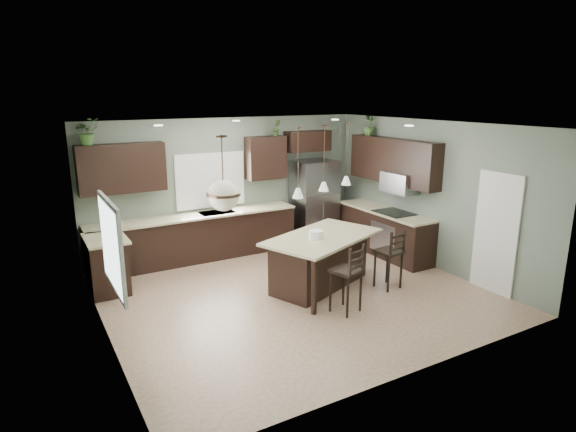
# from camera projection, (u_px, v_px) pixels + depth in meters

# --- Properties ---
(ground) EXTENTS (6.00, 6.00, 0.00)m
(ground) POSITION_uv_depth(u_px,v_px,m) (295.00, 293.00, 8.12)
(ground) COLOR #9E8466
(ground) RESTS_ON ground
(pantry_door) EXTENTS (0.04, 0.82, 2.04)m
(pantry_door) POSITION_uv_depth(u_px,v_px,m) (496.00, 233.00, 8.00)
(pantry_door) COLOR white
(pantry_door) RESTS_ON ground
(window_back) EXTENTS (1.35, 0.02, 1.00)m
(window_back) POSITION_uv_depth(u_px,v_px,m) (210.00, 180.00, 9.84)
(window_back) COLOR white
(window_back) RESTS_ON room_shell
(window_left) EXTENTS (0.02, 1.10, 1.00)m
(window_left) POSITION_uv_depth(u_px,v_px,m) (110.00, 246.00, 5.63)
(window_left) COLOR white
(window_left) RESTS_ON room_shell
(left_return_cabs) EXTENTS (0.60, 0.90, 0.90)m
(left_return_cabs) POSITION_uv_depth(u_px,v_px,m) (107.00, 266.00, 8.14)
(left_return_cabs) COLOR black
(left_return_cabs) RESTS_ON ground
(left_return_countertop) EXTENTS (0.66, 0.96, 0.04)m
(left_return_countertop) POSITION_uv_depth(u_px,v_px,m) (105.00, 239.00, 8.03)
(left_return_countertop) COLOR #BCB68E
(left_return_countertop) RESTS_ON left_return_cabs
(back_lower_cabs) EXTENTS (4.20, 0.60, 0.90)m
(back_lower_cabs) POSITION_uv_depth(u_px,v_px,m) (196.00, 238.00, 9.66)
(back_lower_cabs) COLOR black
(back_lower_cabs) RESTS_ON ground
(back_countertop) EXTENTS (4.20, 0.66, 0.04)m
(back_countertop) POSITION_uv_depth(u_px,v_px,m) (196.00, 216.00, 9.53)
(back_countertop) COLOR #BCB68E
(back_countertop) RESTS_ON back_lower_cabs
(sink_inset) EXTENTS (0.70, 0.45, 0.01)m
(sink_inset) POSITION_uv_depth(u_px,v_px,m) (217.00, 212.00, 9.74)
(sink_inset) COLOR gray
(sink_inset) RESTS_ON back_countertop
(faucet) EXTENTS (0.02, 0.02, 0.28)m
(faucet) POSITION_uv_depth(u_px,v_px,m) (217.00, 206.00, 9.68)
(faucet) COLOR silver
(faucet) RESTS_ON back_countertop
(back_upper_left) EXTENTS (1.55, 0.34, 0.90)m
(back_upper_left) POSITION_uv_depth(u_px,v_px,m) (122.00, 168.00, 8.77)
(back_upper_left) COLOR black
(back_upper_left) RESTS_ON room_shell
(back_upper_right) EXTENTS (0.85, 0.34, 0.90)m
(back_upper_right) POSITION_uv_depth(u_px,v_px,m) (266.00, 158.00, 10.19)
(back_upper_right) COLOR black
(back_upper_right) RESTS_ON room_shell
(fridge_header) EXTENTS (1.05, 0.34, 0.45)m
(fridge_header) POSITION_uv_depth(u_px,v_px,m) (308.00, 141.00, 10.62)
(fridge_header) COLOR black
(fridge_header) RESTS_ON room_shell
(right_lower_cabs) EXTENTS (0.60, 2.35, 0.90)m
(right_lower_cabs) POSITION_uv_depth(u_px,v_px,m) (385.00, 233.00, 10.04)
(right_lower_cabs) COLOR black
(right_lower_cabs) RESTS_ON ground
(right_countertop) EXTENTS (0.66, 2.35, 0.04)m
(right_countertop) POSITION_uv_depth(u_px,v_px,m) (385.00, 211.00, 9.92)
(right_countertop) COLOR #BCB68E
(right_countertop) RESTS_ON right_lower_cabs
(cooktop) EXTENTS (0.58, 0.75, 0.02)m
(cooktop) POSITION_uv_depth(u_px,v_px,m) (394.00, 213.00, 9.68)
(cooktop) COLOR black
(cooktop) RESTS_ON right_countertop
(wall_oven_front) EXTENTS (0.01, 0.72, 0.60)m
(wall_oven_front) POSITION_uv_depth(u_px,v_px,m) (382.00, 238.00, 9.67)
(wall_oven_front) COLOR gray
(wall_oven_front) RESTS_ON right_lower_cabs
(right_upper_cabs) EXTENTS (0.34, 2.35, 0.90)m
(right_upper_cabs) POSITION_uv_depth(u_px,v_px,m) (393.00, 161.00, 9.73)
(right_upper_cabs) COLOR black
(right_upper_cabs) RESTS_ON room_shell
(microwave) EXTENTS (0.40, 0.75, 0.40)m
(microwave) POSITION_uv_depth(u_px,v_px,m) (400.00, 183.00, 9.58)
(microwave) COLOR gray
(microwave) RESTS_ON right_upper_cabs
(refrigerator) EXTENTS (0.90, 0.74, 1.85)m
(refrigerator) POSITION_uv_depth(u_px,v_px,m) (314.00, 202.00, 10.74)
(refrigerator) COLOR gray
(refrigerator) RESTS_ON ground
(kitchen_island) EXTENTS (2.36, 1.86, 0.92)m
(kitchen_island) POSITION_uv_depth(u_px,v_px,m) (322.00, 261.00, 8.30)
(kitchen_island) COLOR black
(kitchen_island) RESTS_ON ground
(serving_dish) EXTENTS (0.24, 0.24, 0.14)m
(serving_dish) POSITION_uv_depth(u_px,v_px,m) (316.00, 235.00, 8.02)
(serving_dish) COLOR white
(serving_dish) RESTS_ON kitchen_island
(bar_stool_left) EXTENTS (0.51, 0.51, 1.10)m
(bar_stool_left) POSITION_uv_depth(u_px,v_px,m) (346.00, 278.00, 7.32)
(bar_stool_left) COLOR black
(bar_stool_left) RESTS_ON ground
(bar_stool_right) EXTENTS (0.44, 0.44, 1.07)m
(bar_stool_right) POSITION_uv_depth(u_px,v_px,m) (389.00, 258.00, 8.24)
(bar_stool_right) COLOR black
(bar_stool_right) RESTS_ON ground
(pendant_left) EXTENTS (0.17, 0.17, 1.10)m
(pendant_left) POSITION_uv_depth(u_px,v_px,m) (298.00, 163.00, 7.33)
(pendant_left) COLOR silver
(pendant_left) RESTS_ON room_shell
(pendant_center) EXTENTS (0.17, 0.17, 1.10)m
(pendant_center) POSITION_uv_depth(u_px,v_px,m) (324.00, 158.00, 7.85)
(pendant_center) COLOR white
(pendant_center) RESTS_ON room_shell
(pendant_right) EXTENTS (0.17, 0.17, 1.10)m
(pendant_right) POSITION_uv_depth(u_px,v_px,m) (347.00, 154.00, 8.38)
(pendant_right) COLOR silver
(pendant_right) RESTS_ON room_shell
(chandelier) EXTENTS (0.43, 0.43, 0.94)m
(chandelier) POSITION_uv_depth(u_px,v_px,m) (223.00, 174.00, 5.90)
(chandelier) COLOR beige
(chandelier) RESTS_ON room_shell
(plant_back_left) EXTENTS (0.52, 0.48, 0.47)m
(plant_back_left) POSITION_uv_depth(u_px,v_px,m) (87.00, 132.00, 8.31)
(plant_back_left) COLOR #305625
(plant_back_left) RESTS_ON back_upper_left
(plant_back_right) EXTENTS (0.22, 0.19, 0.35)m
(plant_back_right) POSITION_uv_depth(u_px,v_px,m) (276.00, 128.00, 10.13)
(plant_back_right) COLOR #2E4920
(plant_back_right) RESTS_ON back_upper_right
(plant_right_wall) EXTENTS (0.26, 0.26, 0.43)m
(plant_right_wall) POSITION_uv_depth(u_px,v_px,m) (369.00, 125.00, 10.21)
(plant_right_wall) COLOR #355A27
(plant_right_wall) RESTS_ON right_upper_cabs
(room_shell) EXTENTS (6.00, 6.00, 6.00)m
(room_shell) POSITION_uv_depth(u_px,v_px,m) (295.00, 195.00, 7.70)
(room_shell) COLOR slate
(room_shell) RESTS_ON ground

